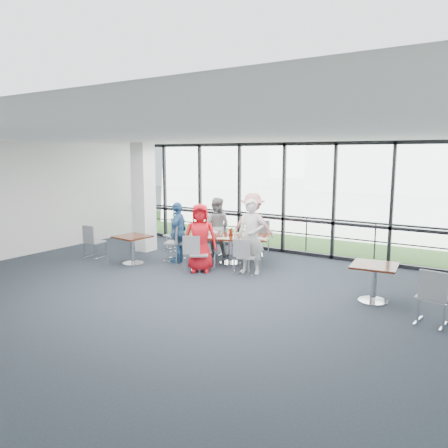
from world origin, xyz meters
The scene contains 40 objects.
floor centered at (0.00, 0.00, -0.01)m, with size 12.00×10.00×0.02m, color #212731.
ceiling centered at (0.00, 0.00, 3.20)m, with size 12.00×10.00×0.04m, color white.
wall_left centered at (-6.00, 0.00, 1.60)m, with size 0.10×10.00×3.20m, color silver.
curtain_wall_back centered at (0.00, 5.00, 1.60)m, with size 12.00×0.10×3.20m, color white.
structural_column centered at (-3.60, 3.00, 1.60)m, with size 0.50×0.50×3.20m, color white.
apron centered at (0.00, 10.00, -0.02)m, with size 80.00×70.00×0.02m, color gray.
grass_strip centered at (0.00, 8.00, 0.01)m, with size 80.00×5.00×0.01m, color #32521C.
hangar_aux centered at (-18.00, 28.00, 2.00)m, with size 10.00×6.00×4.00m, color white.
guard_rail centered at (0.00, 5.60, 0.50)m, with size 0.06×0.06×12.00m, color #2D2D33.
main_table centered at (-0.58, 3.01, 0.63)m, with size 2.27×1.80×0.75m.
side_table_left centered at (-2.71, 1.58, 0.62)m, with size 0.87×0.87×0.75m.
side_table_right centered at (3.38, 1.96, 0.63)m, with size 0.92×0.92×0.75m.
diner_near_left centered at (-0.79, 1.97, 0.84)m, with size 0.82×0.53×1.68m, color red.
diner_near_right centered at (0.34, 2.50, 0.91)m, with size 0.66×0.48×1.81m, color silver.
diner_far_left centered at (-1.41, 3.59, 0.83)m, with size 0.81×0.50×1.66m, color gray.
diner_far_right centered at (-0.47, 4.01, 0.90)m, with size 1.16×0.60×1.80m, color pink.
diner_end centered at (-1.86, 2.43, 0.81)m, with size 0.94×0.52×1.61m, color #306294.
chair_main_nl centered at (-0.75, 1.86, 0.45)m, with size 0.44×0.44×0.90m, color gray, non-canonical shape.
chair_main_nr centered at (0.31, 2.36, 0.43)m, with size 0.42×0.42×0.86m, color gray, non-canonical shape.
chair_main_fl centered at (-1.50, 3.68, 0.42)m, with size 0.41×0.41×0.83m, color gray, non-canonical shape.
chair_main_fr centered at (-0.48, 4.17, 0.49)m, with size 0.48×0.48×0.97m, color gray, non-canonical shape.
chair_main_end centered at (-2.03, 2.48, 0.49)m, with size 0.48×0.48×0.98m, color gray, non-canonical shape.
chair_spare_la centered at (-4.10, 1.52, 0.45)m, with size 0.44×0.44×0.90m, color gray, non-canonical shape.
chair_spare_lb centered at (-2.87, 3.42, 0.45)m, with size 0.44×0.44×0.90m, color gray, non-canonical shape.
chair_spare_r centered at (4.51, 1.31, 0.48)m, with size 0.47×0.47×0.96m, color gray, non-canonical shape.
plate_nl centered at (-0.91, 2.52, 0.76)m, with size 0.27×0.27×0.01m, color white.
plate_nr centered at (0.03, 2.95, 0.76)m, with size 0.26×0.26×0.01m, color white.
plate_fl centered at (-1.24, 3.17, 0.76)m, with size 0.28×0.28×0.01m, color white.
plate_fr centered at (-0.29, 3.53, 0.76)m, with size 0.28×0.28×0.01m, color white.
plate_end centered at (-1.40, 2.63, 0.76)m, with size 0.26×0.26×0.01m, color white.
tumbler_a centered at (-0.67, 2.72, 0.83)m, with size 0.08×0.08×0.15m, color white.
tumbler_b centered at (-0.25, 3.00, 0.82)m, with size 0.07×0.07×0.15m, color white.
tumbler_c centered at (-0.58, 3.27, 0.81)m, with size 0.06×0.06×0.13m, color white.
tumbler_d centered at (-1.19, 2.64, 0.81)m, with size 0.06×0.06×0.13m, color white.
menu_a centered at (-0.54, 2.60, 0.75)m, with size 0.31×0.22×0.00m, color beige.
menu_b centered at (0.28, 3.09, 0.75)m, with size 0.30×0.21×0.00m, color beige.
menu_c centered at (-0.58, 3.43, 0.75)m, with size 0.29×0.21×0.00m, color beige.
condiment_caddy centered at (-0.60, 3.06, 0.77)m, with size 0.10×0.07×0.04m, color black.
ketchup_bottle centered at (-0.58, 3.01, 0.84)m, with size 0.06×0.06×0.18m, color #9C0600.
green_bottle centered at (-0.57, 3.07, 0.85)m, with size 0.05×0.05×0.20m, color #266C30.
Camera 1 is at (5.39, -6.52, 2.86)m, focal length 35.00 mm.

